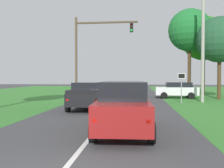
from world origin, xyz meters
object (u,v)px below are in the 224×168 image
crossing_suv_far (177,90)px  extra_tree_1 (204,38)px  traffic_light (91,46)px  pickup_truck_lead (88,95)px  oak_tree_right (220,40)px  extra_tree_2 (190,30)px  red_suv_near (123,106)px  utility_pole_right (203,43)px  keep_moving_sign (181,83)px

crossing_suv_far → extra_tree_1: size_ratio=0.45×
traffic_light → pickup_truck_lead: bearing=-80.5°
oak_tree_right → extra_tree_2: 3.60m
extra_tree_1 → red_suv_near: bearing=-111.6°
utility_pole_right → crossing_suv_far: bearing=110.3°
crossing_suv_far → extra_tree_2: size_ratio=0.45×
pickup_truck_lead → oak_tree_right: bearing=38.3°
crossing_suv_far → keep_moving_sign: bearing=-94.8°
red_suv_near → traffic_light: traffic_light is taller
pickup_truck_lead → oak_tree_right: 15.40m
keep_moving_sign → red_suv_near: bearing=-110.4°
extra_tree_1 → extra_tree_2: extra_tree_1 is taller
pickup_truck_lead → extra_tree_2: (8.98, 11.28, 6.36)m
red_suv_near → pickup_truck_lead: red_suv_near is taller
crossing_suv_far → oak_tree_right: bearing=-12.2°
crossing_suv_far → extra_tree_2: bearing=41.8°
keep_moving_sign → crossing_suv_far: bearing=85.2°
traffic_light → extra_tree_1: size_ratio=0.85×
pickup_truck_lead → traffic_light: bearing=99.5°
red_suv_near → traffic_light: (-4.16, 14.63, 4.26)m
red_suv_near → keep_moving_sign: keep_moving_sign is taller
keep_moving_sign → utility_pole_right: (2.02, 1.28, 3.50)m
red_suv_near → crossing_suv_far: red_suv_near is taller
red_suv_near → crossing_suv_far: bearing=74.5°
oak_tree_right → extra_tree_1: extra_tree_1 is taller
pickup_truck_lead → crossing_suv_far: (7.45, 9.91, -0.06)m
utility_pole_right → extra_tree_2: 5.95m
oak_tree_right → extra_tree_2: extra_tree_2 is taller
pickup_truck_lead → extra_tree_1: size_ratio=0.52×
extra_tree_2 → pickup_truck_lead: bearing=-128.5°
utility_pole_right → extra_tree_2: utility_pole_right is taller
keep_moving_sign → crossing_suv_far: keep_moving_sign is taller
crossing_suv_far → extra_tree_1: 8.87m
utility_pole_right → oak_tree_right: bearing=53.8°
utility_pole_right → pickup_truck_lead: bearing=-147.6°
pickup_truck_lead → utility_pole_right: size_ratio=0.48×
keep_moving_sign → extra_tree_1: size_ratio=0.27×
pickup_truck_lead → crossing_suv_far: pickup_truck_lead is taller
red_suv_near → extra_tree_1: bearing=68.4°
red_suv_near → oak_tree_right: oak_tree_right is taller
utility_pole_right → extra_tree_2: (-0.02, 5.56, 2.11)m
red_suv_near → traffic_light: 15.80m
traffic_light → utility_pole_right: bearing=-11.9°
red_suv_near → pickup_truck_lead: 7.30m
utility_pole_right → extra_tree_1: 9.75m
keep_moving_sign → extra_tree_2: extra_tree_2 is taller
red_suv_near → keep_moving_sign: size_ratio=1.91×
red_suv_near → extra_tree_1: extra_tree_1 is taller
oak_tree_right → utility_pole_right: utility_pole_right is taller
oak_tree_right → keep_moving_sign: bearing=-134.0°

